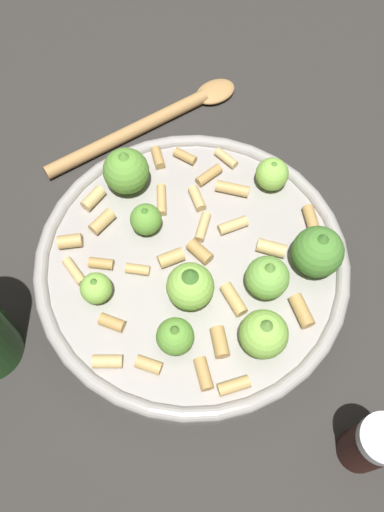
{
  "coord_description": "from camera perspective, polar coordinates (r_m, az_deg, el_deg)",
  "views": [
    {
      "loc": [
        -0.15,
        -0.17,
        0.51
      ],
      "look_at": [
        0.0,
        0.0,
        0.06
      ],
      "focal_mm": 38.02,
      "sensor_mm": 36.0,
      "label": 1
    }
  ],
  "objects": [
    {
      "name": "cooking_pan",
      "position": [
        0.52,
        0.25,
        -1.33
      ],
      "size": [
        0.3,
        0.3,
        0.11
      ],
      "color": "#9E9993",
      "rests_on": "ground"
    },
    {
      "name": "wooden_spoon",
      "position": [
        0.67,
        -3.94,
        14.04
      ],
      "size": [
        0.26,
        0.07,
        0.02
      ],
      "color": "#B2844C",
      "rests_on": "ground"
    },
    {
      "name": "pepper_shaker",
      "position": [
        0.49,
        18.22,
        -18.39
      ],
      "size": [
        0.04,
        0.04,
        0.08
      ],
      "color": "#33140F",
      "rests_on": "ground"
    },
    {
      "name": "ground_plane",
      "position": [
        0.56,
        -0.0,
        -2.93
      ],
      "size": [
        2.4,
        2.4,
        0.0
      ],
      "primitive_type": "plane",
      "color": "#2D2B28"
    }
  ]
}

